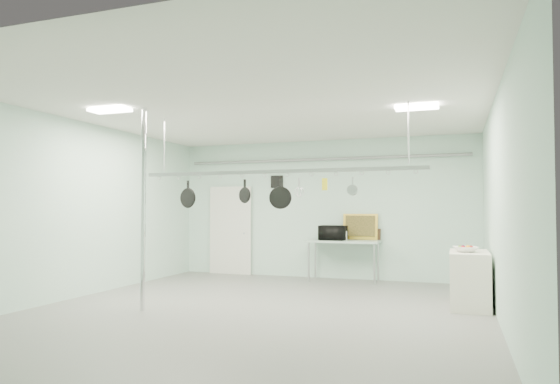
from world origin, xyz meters
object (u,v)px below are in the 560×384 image
at_px(side_cabinet, 470,279).
at_px(coffee_canister, 344,235).
at_px(pot_rack, 276,170).
at_px(skillet_right, 280,194).
at_px(fruit_bowl, 466,249).
at_px(skillet_left, 188,194).
at_px(skillet_mid, 245,191).
at_px(prep_table, 343,243).
at_px(microwave, 333,233).
at_px(chrome_pole, 143,208).

xyz_separation_m(side_cabinet, coffee_canister, (-2.53, 2.17, 0.56)).
distance_m(pot_rack, skillet_right, 0.40).
distance_m(coffee_canister, fruit_bowl, 3.39).
height_order(skillet_left, skillet_mid, same).
distance_m(prep_table, fruit_bowl, 3.42).
xyz_separation_m(fruit_bowl, skillet_left, (-4.51, -0.95, 0.91)).
bearing_deg(skillet_right, fruit_bowl, 5.24).
xyz_separation_m(microwave, coffee_canister, (0.23, 0.06, -0.06)).
xyz_separation_m(microwave, skillet_left, (-1.81, -3.21, 0.79)).
relative_size(side_cabinet, fruit_bowl, 3.19).
relative_size(skillet_mid, skillet_right, 0.77).
bearing_deg(skillet_left, coffee_canister, 72.11).
xyz_separation_m(side_cabinet, fruit_bowl, (-0.06, -0.15, 0.50)).
distance_m(chrome_pole, skillet_mid, 1.65).
xyz_separation_m(prep_table, fruit_bowl, (2.49, -2.35, 0.11)).
xyz_separation_m(fruit_bowl, skillet_mid, (-3.44, -0.95, 0.95)).
bearing_deg(skillet_mid, fruit_bowl, 41.20).
height_order(side_cabinet, skillet_mid, skillet_mid).
distance_m(chrome_pole, skillet_left, 0.98).
height_order(microwave, skillet_left, skillet_left).
height_order(prep_table, pot_rack, pot_rack).
bearing_deg(skillet_left, skillet_mid, 14.03).
bearing_deg(microwave, side_cabinet, 143.01).
relative_size(chrome_pole, skillet_mid, 8.57).
xyz_separation_m(pot_rack, skillet_right, (0.08, 0.00, -0.39)).
bearing_deg(side_cabinet, skillet_left, -166.47).
bearing_deg(skillet_right, coffee_canister, 70.58).
bearing_deg(skillet_left, skillet_right, 14.03).
height_order(fruit_bowl, skillet_right, skillet_right).
height_order(coffee_canister, skillet_right, skillet_right).
xyz_separation_m(coffee_canister, skillet_right, (-0.34, -3.27, 0.83)).
relative_size(microwave, skillet_right, 1.20).
xyz_separation_m(prep_table, side_cabinet, (2.55, -2.20, -0.38)).
relative_size(side_cabinet, skillet_mid, 3.21).
distance_m(chrome_pole, fruit_bowl, 5.18).
distance_m(chrome_pole, coffee_canister, 4.81).
distance_m(microwave, fruit_bowl, 3.53).
relative_size(chrome_pole, microwave, 5.48).
relative_size(pot_rack, skillet_right, 9.86).
distance_m(chrome_pole, prep_table, 4.85).
height_order(chrome_pole, pot_rack, chrome_pole).
relative_size(prep_table, coffee_canister, 7.62).
bearing_deg(skillet_right, side_cabinet, 7.49).
relative_size(prep_table, skillet_mid, 4.29).
bearing_deg(pot_rack, coffee_canister, 82.72).
bearing_deg(side_cabinet, skillet_right, -159.06).
height_order(prep_table, fruit_bowl, fruit_bowl).
distance_m(side_cabinet, skillet_left, 4.91).
distance_m(side_cabinet, coffee_canister, 3.38).
bearing_deg(pot_rack, skillet_right, 0.00).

